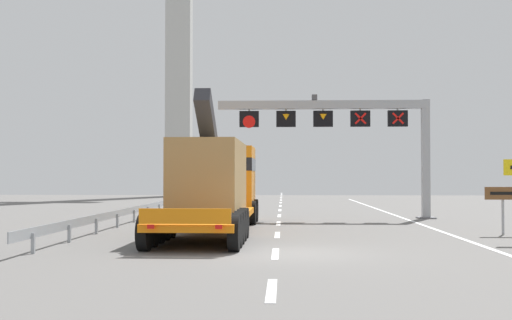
{
  "coord_description": "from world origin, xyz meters",
  "views": [
    {
      "loc": [
        -0.18,
        -18.48,
        2.25
      ],
      "look_at": [
        -1.46,
        11.09,
        3.0
      ],
      "focal_mm": 44.38,
      "sensor_mm": 36.0,
      "label": 1
    }
  ],
  "objects_px": {
    "overhead_lane_gantry": "(347,122)",
    "heavy_haul_truck_orange": "(217,182)",
    "tourist_info_sign_brown": "(503,199)",
    "bridge_pylon_distant": "(179,7)"
  },
  "relations": [
    {
      "from": "tourist_info_sign_brown",
      "to": "bridge_pylon_distant",
      "type": "xyz_separation_m",
      "value": [
        -20.16,
        45.87,
        19.96
      ]
    },
    {
      "from": "tourist_info_sign_brown",
      "to": "bridge_pylon_distant",
      "type": "relative_size",
      "value": 0.04
    },
    {
      "from": "overhead_lane_gantry",
      "to": "bridge_pylon_distant",
      "type": "relative_size",
      "value": 0.27
    },
    {
      "from": "overhead_lane_gantry",
      "to": "bridge_pylon_distant",
      "type": "bearing_deg",
      "value": 112.48
    },
    {
      "from": "overhead_lane_gantry",
      "to": "heavy_haul_truck_orange",
      "type": "bearing_deg",
      "value": -128.83
    },
    {
      "from": "overhead_lane_gantry",
      "to": "tourist_info_sign_brown",
      "type": "relative_size",
      "value": 6.26
    },
    {
      "from": "tourist_info_sign_brown",
      "to": "bridge_pylon_distant",
      "type": "bearing_deg",
      "value": 113.73
    },
    {
      "from": "overhead_lane_gantry",
      "to": "heavy_haul_truck_orange",
      "type": "distance_m",
      "value": 10.31
    },
    {
      "from": "heavy_haul_truck_orange",
      "to": "tourist_info_sign_brown",
      "type": "bearing_deg",
      "value": -8.09
    },
    {
      "from": "overhead_lane_gantry",
      "to": "tourist_info_sign_brown",
      "type": "height_order",
      "value": "overhead_lane_gantry"
    }
  ]
}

